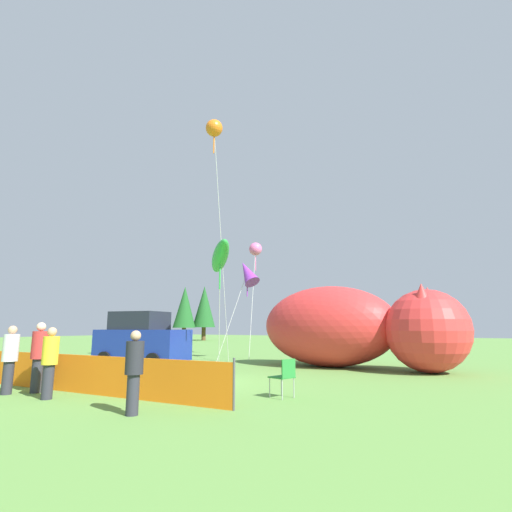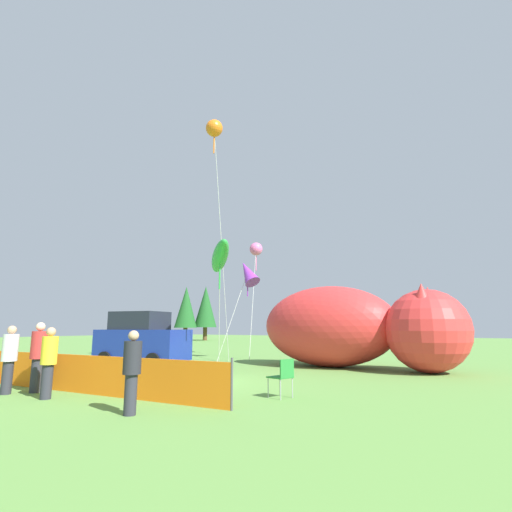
{
  "view_description": "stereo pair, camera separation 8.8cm",
  "coord_description": "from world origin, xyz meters",
  "px_view_note": "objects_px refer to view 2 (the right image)",
  "views": [
    {
      "loc": [
        8.45,
        -9.68,
        1.69
      ],
      "look_at": [
        -0.38,
        5.19,
        4.76
      ],
      "focal_mm": 28.0,
      "sensor_mm": 36.0,
      "label": 1
    },
    {
      "loc": [
        8.53,
        -9.64,
        1.69
      ],
      "look_at": [
        -0.38,
        5.19,
        4.76
      ],
      "focal_mm": 28.0,
      "sensor_mm": 36.0,
      "label": 2
    }
  ],
  "objects_px": {
    "spectator_in_black_shirt": "(9,356)",
    "kite_purple_delta": "(248,272)",
    "parked_car": "(142,340)",
    "kite_green_fish": "(220,257)",
    "inflatable_cat": "(351,329)",
    "spectator_in_white_shirt": "(132,368)",
    "folding_chair": "(283,374)",
    "spectator_in_yellow_shirt": "(38,354)",
    "kite_pink_octopus": "(256,250)",
    "kite_orange_flower": "(214,130)",
    "spectator_in_blue_shirt": "(49,359)"
  },
  "relations": [
    {
      "from": "folding_chair",
      "to": "parked_car",
      "type": "bearing_deg",
      "value": -6.43
    },
    {
      "from": "folding_chair",
      "to": "spectator_in_white_shirt",
      "type": "xyz_separation_m",
      "value": [
        -1.7,
        -3.19,
        0.33
      ]
    },
    {
      "from": "kite_pink_octopus",
      "to": "folding_chair",
      "type": "bearing_deg",
      "value": -56.24
    },
    {
      "from": "spectator_in_black_shirt",
      "to": "kite_green_fish",
      "type": "relative_size",
      "value": 0.33
    },
    {
      "from": "folding_chair",
      "to": "spectator_in_yellow_shirt",
      "type": "xyz_separation_m",
      "value": [
        -5.91,
        -2.59,
        0.43
      ]
    },
    {
      "from": "spectator_in_white_shirt",
      "to": "kite_pink_octopus",
      "type": "height_order",
      "value": "kite_pink_octopus"
    },
    {
      "from": "inflatable_cat",
      "to": "kite_purple_delta",
      "type": "xyz_separation_m",
      "value": [
        -6.06,
        1.47,
        2.98
      ]
    },
    {
      "from": "kite_orange_flower",
      "to": "folding_chair",
      "type": "bearing_deg",
      "value": -40.66
    },
    {
      "from": "inflatable_cat",
      "to": "kite_pink_octopus",
      "type": "bearing_deg",
      "value": 157.62
    },
    {
      "from": "inflatable_cat",
      "to": "kite_green_fish",
      "type": "distance_m",
      "value": 6.25
    },
    {
      "from": "kite_orange_flower",
      "to": "kite_green_fish",
      "type": "height_order",
      "value": "kite_orange_flower"
    },
    {
      "from": "kite_orange_flower",
      "to": "kite_purple_delta",
      "type": "bearing_deg",
      "value": 94.71
    },
    {
      "from": "folding_chair",
      "to": "kite_green_fish",
      "type": "xyz_separation_m",
      "value": [
        -4.72,
        3.8,
        3.87
      ]
    },
    {
      "from": "spectator_in_blue_shirt",
      "to": "spectator_in_black_shirt",
      "type": "bearing_deg",
      "value": -175.86
    },
    {
      "from": "folding_chair",
      "to": "spectator_in_yellow_shirt",
      "type": "relative_size",
      "value": 0.51
    },
    {
      "from": "spectator_in_blue_shirt",
      "to": "kite_purple_delta",
      "type": "xyz_separation_m",
      "value": [
        -2.0,
        12.13,
        3.65
      ]
    },
    {
      "from": "spectator_in_white_shirt",
      "to": "spectator_in_black_shirt",
      "type": "bearing_deg",
      "value": 179.1
    },
    {
      "from": "spectator_in_yellow_shirt",
      "to": "kite_purple_delta",
      "type": "bearing_deg",
      "value": 94.19
    },
    {
      "from": "spectator_in_black_shirt",
      "to": "kite_purple_delta",
      "type": "height_order",
      "value": "kite_purple_delta"
    },
    {
      "from": "kite_green_fish",
      "to": "kite_pink_octopus",
      "type": "relative_size",
      "value": 0.77
    },
    {
      "from": "spectator_in_black_shirt",
      "to": "kite_green_fish",
      "type": "bearing_deg",
      "value": 77.18
    },
    {
      "from": "parked_car",
      "to": "kite_green_fish",
      "type": "relative_size",
      "value": 0.8
    },
    {
      "from": "folding_chair",
      "to": "spectator_in_blue_shirt",
      "type": "height_order",
      "value": "spectator_in_blue_shirt"
    },
    {
      "from": "kite_purple_delta",
      "to": "kite_pink_octopus",
      "type": "relative_size",
      "value": 0.81
    },
    {
      "from": "spectator_in_black_shirt",
      "to": "spectator_in_blue_shirt",
      "type": "relative_size",
      "value": 1.02
    },
    {
      "from": "spectator_in_white_shirt",
      "to": "kite_purple_delta",
      "type": "xyz_separation_m",
      "value": [
        -5.06,
        12.31,
        3.68
      ]
    },
    {
      "from": "parked_car",
      "to": "kite_green_fish",
      "type": "height_order",
      "value": "kite_green_fish"
    },
    {
      "from": "spectator_in_white_shirt",
      "to": "kite_green_fish",
      "type": "xyz_separation_m",
      "value": [
        -3.02,
        6.99,
        3.54
      ]
    },
    {
      "from": "spectator_in_yellow_shirt",
      "to": "spectator_in_black_shirt",
      "type": "bearing_deg",
      "value": -126.35
    },
    {
      "from": "spectator_in_black_shirt",
      "to": "spectator_in_blue_shirt",
      "type": "xyz_separation_m",
      "value": [
        1.53,
        0.11,
        -0.02
      ]
    },
    {
      "from": "spectator_in_white_shirt",
      "to": "kite_pink_octopus",
      "type": "distance_m",
      "value": 16.37
    },
    {
      "from": "folding_chair",
      "to": "inflatable_cat",
      "type": "xyz_separation_m",
      "value": [
        -0.71,
        7.65,
        1.03
      ]
    },
    {
      "from": "spectator_in_white_shirt",
      "to": "kite_pink_octopus",
      "type": "xyz_separation_m",
      "value": [
        -5.76,
        14.35,
        5.35
      ]
    },
    {
      "from": "kite_green_fish",
      "to": "kite_purple_delta",
      "type": "distance_m",
      "value": 5.71
    },
    {
      "from": "spectator_in_blue_shirt",
      "to": "folding_chair",
      "type": "bearing_deg",
      "value": 32.27
    },
    {
      "from": "kite_green_fish",
      "to": "spectator_in_blue_shirt",
      "type": "bearing_deg",
      "value": -90.34
    },
    {
      "from": "kite_green_fish",
      "to": "kite_purple_delta",
      "type": "height_order",
      "value": "kite_purple_delta"
    },
    {
      "from": "spectator_in_blue_shirt",
      "to": "spectator_in_yellow_shirt",
      "type": "bearing_deg",
      "value": 160.12
    },
    {
      "from": "spectator_in_blue_shirt",
      "to": "kite_green_fish",
      "type": "height_order",
      "value": "kite_green_fish"
    },
    {
      "from": "inflatable_cat",
      "to": "spectator_in_white_shirt",
      "type": "relative_size",
      "value": 5.43
    },
    {
      "from": "kite_pink_octopus",
      "to": "spectator_in_blue_shirt",
      "type": "bearing_deg",
      "value": -79.2
    },
    {
      "from": "inflatable_cat",
      "to": "spectator_in_white_shirt",
      "type": "bearing_deg",
      "value": -90.15
    },
    {
      "from": "spectator_in_white_shirt",
      "to": "kite_green_fish",
      "type": "relative_size",
      "value": 0.31
    },
    {
      "from": "spectator_in_blue_shirt",
      "to": "kite_orange_flower",
      "type": "xyz_separation_m",
      "value": [
        -1.71,
        8.56,
        10.24
      ]
    },
    {
      "from": "spectator_in_yellow_shirt",
      "to": "kite_green_fish",
      "type": "bearing_deg",
      "value": 79.48
    },
    {
      "from": "parked_car",
      "to": "inflatable_cat",
      "type": "distance_m",
      "value": 8.95
    },
    {
      "from": "inflatable_cat",
      "to": "spectator_in_yellow_shirt",
      "type": "height_order",
      "value": "inflatable_cat"
    },
    {
      "from": "kite_purple_delta",
      "to": "kite_pink_octopus",
      "type": "bearing_deg",
      "value": 108.9
    },
    {
      "from": "kite_orange_flower",
      "to": "kite_purple_delta",
      "type": "distance_m",
      "value": 7.5
    },
    {
      "from": "parked_car",
      "to": "kite_orange_flower",
      "type": "bearing_deg",
      "value": 31.12
    }
  ]
}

